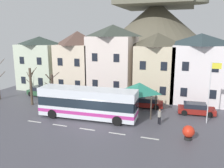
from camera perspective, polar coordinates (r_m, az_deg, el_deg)
The scene contains 20 objects.
ground_plane at distance 24.20m, azimuth -4.39°, elevation -9.55°, with size 40.00×60.00×0.07m.
townhouse_00 at distance 40.06m, azimuth -17.00°, elevation 4.97°, with size 6.37×5.12×8.48m.
townhouse_01 at distance 36.96m, azimuth -8.27°, elevation 5.46°, with size 5.49×6.09×9.31m.
townhouse_02 at distance 34.73m, azimuth 0.20°, elevation 5.90°, with size 6.29×6.23×10.21m.
townhouse_03 at distance 33.21m, azimuth 10.86°, elevation 4.39°, with size 5.37×6.09×9.05m.
townhouse_04 at distance 32.90m, azimuth 20.54°, elevation 3.68°, with size 6.68×6.12×8.96m.
hilltop_castle at distance 49.26m, azimuth 10.59°, elevation 11.35°, with size 36.41×36.41×23.08m.
transit_bus at distance 25.09m, azimuth -5.98°, elevation -4.74°, with size 10.72×3.07×3.26m.
bus_shelter at distance 26.40m, azimuth 6.72°, elevation -0.94°, with size 3.60×3.60×3.56m.
parked_car_00 at distance 35.60m, azimuth -17.08°, elevation -1.73°, with size 4.04×2.24×1.38m.
parked_car_01 at distance 28.10m, azimuth 19.80°, elevation -5.71°, with size 4.12×2.08×1.28m.
parked_car_02 at distance 33.11m, azimuth -10.40°, elevation -2.49°, with size 4.34×2.05×1.29m.
parked_car_03 at distance 29.24m, azimuth 8.06°, elevation -4.42°, with size 4.66×2.27×1.24m.
pedestrian_00 at distance 25.57m, azimuth 5.45°, elevation -6.26°, with size 0.32×0.34×1.54m.
pedestrian_01 at distance 23.99m, azimuth 11.52°, elevation -7.61°, with size 0.35×0.35×1.58m.
public_bench at distance 29.07m, azimuth 7.66°, elevation -4.80°, with size 1.76×0.48×0.87m.
flagpole at distance 24.92m, azimuth 22.92°, elevation -0.97°, with size 0.95×0.10×6.24m.
harbour_buoy at distance 21.34m, azimuth 18.18°, elevation -11.07°, with size 1.03×1.03×1.28m.
bare_tree_01 at distance 29.59m, azimuth -14.36°, elevation -1.31°, with size 1.45×2.00×4.31m.
bare_tree_02 at distance 31.19m, azimuth -19.17°, elevation -0.43°, with size 1.45×1.31×4.73m.
Camera 1 is at (9.09, -20.56, 8.94)m, focal length 37.43 mm.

